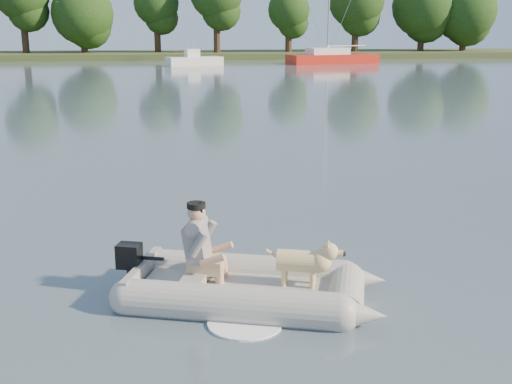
{
  "coord_description": "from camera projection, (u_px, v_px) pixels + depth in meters",
  "views": [
    {
      "loc": [
        -1.42,
        -8.05,
        3.29
      ],
      "look_at": [
        -0.11,
        1.64,
        0.75
      ],
      "focal_mm": 45.0,
      "sensor_mm": 36.0,
      "label": 1
    }
  ],
  "objects": [
    {
      "name": "man",
      "position": [
        199.0,
        240.0,
        7.92
      ],
      "size": [
        0.82,
        0.75,
        1.0
      ],
      "primitive_type": null,
      "rotation": [
        0.0,
        0.0,
        -0.31
      ],
      "color": "slate",
      "rests_on": "dinghy"
    },
    {
      "name": "motorboat",
      "position": [
        194.0,
        55.0,
        54.13
      ],
      "size": [
        5.18,
        3.22,
        2.05
      ],
      "primitive_type": null,
      "rotation": [
        0.0,
        0.0,
        0.3
      ],
      "color": "white",
      "rests_on": "water"
    },
    {
      "name": "water",
      "position": [
        280.0,
        275.0,
        8.73
      ],
      "size": [
        160.0,
        160.0,
        0.0
      ],
      "primitive_type": "plane",
      "color": "slate",
      "rests_on": "ground"
    },
    {
      "name": "dinghy",
      "position": [
        249.0,
        258.0,
        7.81
      ],
      "size": [
        5.36,
        4.67,
        1.29
      ],
      "primitive_type": null,
      "rotation": [
        0.0,
        0.0,
        -0.31
      ],
      "color": "#9E9E99",
      "rests_on": "water"
    },
    {
      "name": "treeline",
      "position": [
        194.0,
        5.0,
        66.17
      ],
      "size": [
        75.85,
        7.35,
        9.27
      ],
      "color": "#332316",
      "rests_on": "shore_bank"
    },
    {
      "name": "dog",
      "position": [
        299.0,
        265.0,
        7.77
      ],
      "size": [
        0.92,
        0.55,
        0.58
      ],
      "primitive_type": null,
      "rotation": [
        0.0,
        0.0,
        -0.31
      ],
      "color": "tan",
      "rests_on": "dinghy"
    },
    {
      "name": "sailboat",
      "position": [
        332.0,
        58.0,
        57.33
      ],
      "size": [
        8.56,
        4.28,
        11.29
      ],
      "rotation": [
        0.0,
        0.0,
        0.23
      ],
      "color": "red",
      "rests_on": "water"
    },
    {
      "name": "outboard_motor",
      "position": [
        130.0,
        270.0,
        8.13
      ],
      "size": [
        0.45,
        0.37,
        0.73
      ],
      "primitive_type": null,
      "rotation": [
        0.0,
        0.0,
        -0.31
      ],
      "color": "black",
      "rests_on": "dinghy"
    },
    {
      "name": "shore_bank",
      "position": [
        181.0,
        55.0,
        68.13
      ],
      "size": [
        160.0,
        12.0,
        0.7
      ],
      "primitive_type": "cube",
      "color": "#47512D",
      "rests_on": "water"
    }
  ]
}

